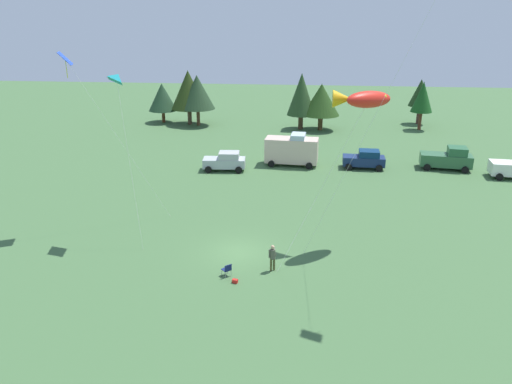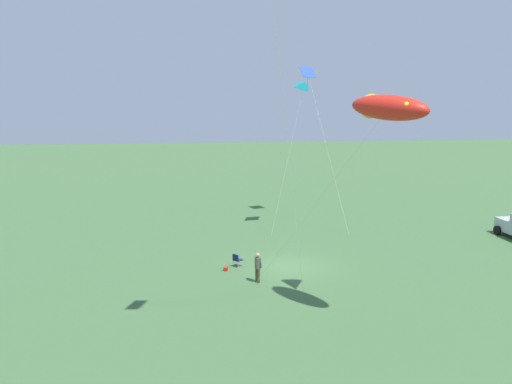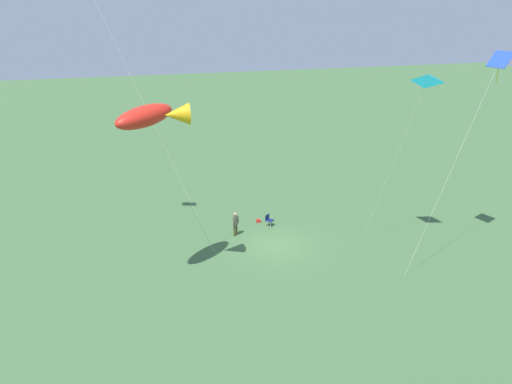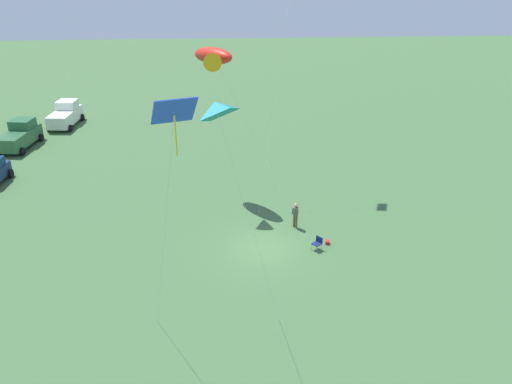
{
  "view_description": "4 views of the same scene",
  "coord_description": "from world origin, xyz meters",
  "px_view_note": "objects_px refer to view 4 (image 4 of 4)",
  "views": [
    {
      "loc": [
        4.11,
        -29.71,
        15.27
      ],
      "look_at": [
        1.46,
        -3.27,
        5.55
      ],
      "focal_mm": 35.0,
      "sensor_mm": 36.0,
      "label": 1
    },
    {
      "loc": [
        28.89,
        -5.18,
        10.51
      ],
      "look_at": [
        0.86,
        -2.18,
        4.91
      ],
      "focal_mm": 35.0,
      "sensor_mm": 36.0,
      "label": 2
    },
    {
      "loc": [
        9.02,
        28.38,
        15.67
      ],
      "look_at": [
        1.47,
        -0.14,
        3.98
      ],
      "focal_mm": 35.0,
      "sensor_mm": 36.0,
      "label": 3
    },
    {
      "loc": [
        -25.39,
        2.09,
        16.12
      ],
      "look_at": [
        -0.03,
        0.44,
        3.8
      ],
      "focal_mm": 35.0,
      "sensor_mm": 36.0,
      "label": 4
    }
  ],
  "objects_px": {
    "truck_white_pickup": "(65,115)",
    "kite_large_fish": "(213,57)",
    "truck_green_flatbed": "(20,135)",
    "kite_delta_teal": "(215,109)",
    "backpack_on_grass": "(327,242)",
    "person_kite_flyer": "(295,213)",
    "kite_diamond_blue": "(174,120)",
    "folding_chair": "(318,242)"
  },
  "relations": [
    {
      "from": "truck_white_pickup",
      "to": "kite_large_fish",
      "type": "xyz_separation_m",
      "value": [
        -17.03,
        -15.5,
        8.81
      ]
    },
    {
      "from": "truck_green_flatbed",
      "to": "kite_large_fish",
      "type": "bearing_deg",
      "value": -113.68
    },
    {
      "from": "kite_delta_teal",
      "to": "kite_large_fish",
      "type": "bearing_deg",
      "value": 1.14
    },
    {
      "from": "backpack_on_grass",
      "to": "kite_delta_teal",
      "type": "relative_size",
      "value": 0.03
    },
    {
      "from": "backpack_on_grass",
      "to": "kite_delta_teal",
      "type": "xyz_separation_m",
      "value": [
        -8.43,
        6.38,
        10.96
      ]
    },
    {
      "from": "person_kite_flyer",
      "to": "backpack_on_grass",
      "type": "height_order",
      "value": "person_kite_flyer"
    },
    {
      "from": "truck_green_flatbed",
      "to": "kite_delta_teal",
      "type": "distance_m",
      "value": 33.86
    },
    {
      "from": "kite_large_fish",
      "to": "person_kite_flyer",
      "type": "bearing_deg",
      "value": -136.8
    },
    {
      "from": "truck_white_pickup",
      "to": "kite_large_fish",
      "type": "relative_size",
      "value": 0.49
    },
    {
      "from": "kite_delta_teal",
      "to": "person_kite_flyer",
      "type": "bearing_deg",
      "value": -23.93
    },
    {
      "from": "kite_diamond_blue",
      "to": "kite_large_fish",
      "type": "bearing_deg",
      "value": -2.2
    },
    {
      "from": "truck_green_flatbed",
      "to": "kite_diamond_blue",
      "type": "xyz_separation_m",
      "value": [
        -30.64,
        -17.11,
        10.81
      ]
    },
    {
      "from": "backpack_on_grass",
      "to": "person_kite_flyer",
      "type": "bearing_deg",
      "value": 38.91
    },
    {
      "from": "person_kite_flyer",
      "to": "kite_large_fish",
      "type": "height_order",
      "value": "kite_large_fish"
    },
    {
      "from": "person_kite_flyer",
      "to": "folding_chair",
      "type": "relative_size",
      "value": 2.12
    },
    {
      "from": "folding_chair",
      "to": "truck_white_pickup",
      "type": "xyz_separation_m",
      "value": [
        25.05,
        21.48,
        0.61
      ]
    },
    {
      "from": "folding_chair",
      "to": "truck_green_flatbed",
      "type": "xyz_separation_m",
      "value": [
        18.93,
        23.85,
        0.61
      ]
    },
    {
      "from": "folding_chair",
      "to": "kite_large_fish",
      "type": "distance_m",
      "value": 13.74
    },
    {
      "from": "backpack_on_grass",
      "to": "kite_large_fish",
      "type": "relative_size",
      "value": 0.03
    },
    {
      "from": "backpack_on_grass",
      "to": "truck_green_flatbed",
      "type": "height_order",
      "value": "truck_green_flatbed"
    },
    {
      "from": "kite_large_fish",
      "to": "kite_diamond_blue",
      "type": "height_order",
      "value": "kite_diamond_blue"
    },
    {
      "from": "truck_green_flatbed",
      "to": "kite_large_fish",
      "type": "distance_m",
      "value": 22.72
    },
    {
      "from": "person_kite_flyer",
      "to": "kite_large_fish",
      "type": "distance_m",
      "value": 11.5
    },
    {
      "from": "truck_green_flatbed",
      "to": "kite_diamond_blue",
      "type": "distance_m",
      "value": 36.72
    },
    {
      "from": "truck_green_flatbed",
      "to": "kite_delta_teal",
      "type": "bearing_deg",
      "value": -138.08
    },
    {
      "from": "person_kite_flyer",
      "to": "kite_delta_teal",
      "type": "xyz_separation_m",
      "value": [
        -10.54,
        4.68,
        10.05
      ]
    },
    {
      "from": "kite_diamond_blue",
      "to": "folding_chair",
      "type": "bearing_deg",
      "value": -29.91
    },
    {
      "from": "truck_green_flatbed",
      "to": "kite_diamond_blue",
      "type": "bearing_deg",
      "value": -143.09
    },
    {
      "from": "folding_chair",
      "to": "truck_green_flatbed",
      "type": "height_order",
      "value": "truck_green_flatbed"
    },
    {
      "from": "truck_white_pickup",
      "to": "person_kite_flyer",
      "type": "bearing_deg",
      "value": -132.68
    },
    {
      "from": "truck_green_flatbed",
      "to": "kite_delta_teal",
      "type": "height_order",
      "value": "kite_delta_teal"
    },
    {
      "from": "folding_chair",
      "to": "kite_diamond_blue",
      "type": "bearing_deg",
      "value": 19.33
    },
    {
      "from": "kite_diamond_blue",
      "to": "kite_delta_teal",
      "type": "bearing_deg",
      "value": -15.5
    },
    {
      "from": "kite_delta_teal",
      "to": "kite_diamond_blue",
      "type": "relative_size",
      "value": 0.91
    },
    {
      "from": "truck_white_pickup",
      "to": "kite_diamond_blue",
      "type": "xyz_separation_m",
      "value": [
        -36.76,
        -14.74,
        10.81
      ]
    },
    {
      "from": "truck_white_pickup",
      "to": "truck_green_flatbed",
      "type": "bearing_deg",
      "value": 163.64
    },
    {
      "from": "kite_large_fish",
      "to": "truck_white_pickup",
      "type": "bearing_deg",
      "value": 42.3
    },
    {
      "from": "kite_diamond_blue",
      "to": "truck_white_pickup",
      "type": "bearing_deg",
      "value": 21.85
    },
    {
      "from": "backpack_on_grass",
      "to": "kite_large_fish",
      "type": "xyz_separation_m",
      "value": [
        7.43,
        6.7,
        9.8
      ]
    },
    {
      "from": "truck_white_pickup",
      "to": "kite_delta_teal",
      "type": "relative_size",
      "value": 0.45
    },
    {
      "from": "kite_large_fish",
      "to": "kite_delta_teal",
      "type": "distance_m",
      "value": 15.9
    },
    {
      "from": "person_kite_flyer",
      "to": "truck_green_flatbed",
      "type": "relative_size",
      "value": 0.33
    }
  ]
}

